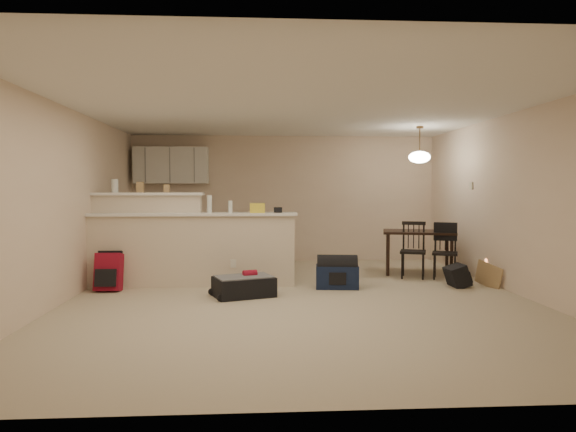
{
  "coord_description": "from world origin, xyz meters",
  "views": [
    {
      "loc": [
        -0.55,
        -6.74,
        1.44
      ],
      "look_at": [
        -0.1,
        0.7,
        1.05
      ],
      "focal_mm": 32.0,
      "sensor_mm": 36.0,
      "label": 1
    }
  ],
  "objects": [
    {
      "name": "suitcase",
      "position": [
        -0.73,
        0.11,
        0.13
      ],
      "size": [
        0.89,
        0.73,
        0.26
      ],
      "primitive_type": "cube",
      "rotation": [
        0.0,
        0.0,
        0.35
      ],
      "color": "black",
      "rests_on": "ground"
    },
    {
      "name": "upper_cabinets",
      "position": [
        -2.2,
        3.32,
        1.9
      ],
      "size": [
        1.4,
        0.34,
        0.7
      ],
      "primitive_type": "cube",
      "color": "white",
      "rests_on": "room"
    },
    {
      "name": "cardboard_sheet",
      "position": [
        2.85,
        0.55,
        0.17
      ],
      "size": [
        0.2,
        0.42,
        0.35
      ],
      "primitive_type": "cube",
      "rotation": [
        0.0,
        0.0,
        1.98
      ],
      "color": "tan",
      "rests_on": "ground"
    },
    {
      "name": "thermostat",
      "position": [
        2.98,
        1.55,
        1.5
      ],
      "size": [
        0.02,
        0.12,
        0.12
      ],
      "primitive_type": "cube",
      "color": "beige",
      "rests_on": "room"
    },
    {
      "name": "pouch",
      "position": [
        -0.24,
        0.9,
        1.13
      ],
      "size": [
        0.12,
        0.1,
        0.08
      ],
      "primitive_type": "cube",
      "color": "tan",
      "rests_on": "breakfast_bar"
    },
    {
      "name": "bottle_a",
      "position": [
        -1.25,
        0.9,
        1.22
      ],
      "size": [
        0.07,
        0.07,
        0.26
      ],
      "primitive_type": "cylinder",
      "color": "silver",
      "rests_on": "breakfast_bar"
    },
    {
      "name": "pendant_lamp",
      "position": [
        2.19,
        1.8,
        1.99
      ],
      "size": [
        0.36,
        0.36,
        0.62
      ],
      "color": "brown",
      "rests_on": "room"
    },
    {
      "name": "navy_duffel",
      "position": [
        0.61,
        0.61,
        0.17
      ],
      "size": [
        0.64,
        0.4,
        0.33
      ],
      "primitive_type": "cube",
      "rotation": [
        0.0,
        0.0,
        -0.12
      ],
      "color": "#131E3C",
      "rests_on": "ground"
    },
    {
      "name": "red_backpack",
      "position": [
        -2.65,
        0.61,
        0.27
      ],
      "size": [
        0.36,
        0.23,
        0.53
      ],
      "primitive_type": "cube",
      "rotation": [
        0.0,
        0.0,
        -0.03
      ],
      "color": "maroon",
      "rests_on": "ground"
    },
    {
      "name": "breakfast_bar",
      "position": [
        -1.76,
        0.98,
        0.61
      ],
      "size": [
        3.08,
        0.58,
        1.39
      ],
      "color": "beige",
      "rests_on": "ground"
    },
    {
      "name": "jar",
      "position": [
        -2.68,
        1.12,
        1.49
      ],
      "size": [
        0.1,
        0.1,
        0.2
      ],
      "primitive_type": "cylinder",
      "color": "silver",
      "rests_on": "breakfast_bar"
    },
    {
      "name": "bottle_b",
      "position": [
        -0.95,
        0.9,
        1.18
      ],
      "size": [
        0.06,
        0.06,
        0.18
      ],
      "primitive_type": "cylinder",
      "color": "silver",
      "rests_on": "breakfast_bar"
    },
    {
      "name": "dining_chair_far",
      "position": [
        2.46,
        1.26,
        0.44
      ],
      "size": [
        0.49,
        0.48,
        0.88
      ],
      "primitive_type": null,
      "rotation": [
        0.0,
        0.0,
        -0.38
      ],
      "color": "black",
      "rests_on": "ground"
    },
    {
      "name": "dining_chair_near",
      "position": [
        1.97,
        1.39,
        0.45
      ],
      "size": [
        0.5,
        0.49,
        0.91
      ],
      "primitive_type": null,
      "rotation": [
        0.0,
        0.0,
        -0.34
      ],
      "color": "black",
      "rests_on": "ground"
    },
    {
      "name": "kitchen_counter",
      "position": [
        -2.0,
        3.19,
        0.45
      ],
      "size": [
        1.8,
        0.6,
        0.9
      ],
      "primitive_type": "cube",
      "color": "white",
      "rests_on": "ground"
    },
    {
      "name": "small_box",
      "position": [
        -1.91,
        1.12,
        1.45
      ],
      "size": [
        0.08,
        0.06,
        0.12
      ],
      "primitive_type": "cube",
      "color": "tan",
      "rests_on": "breakfast_bar"
    },
    {
      "name": "cereal_box",
      "position": [
        -2.31,
        1.12,
        1.47
      ],
      "size": [
        0.1,
        0.07,
        0.16
      ],
      "primitive_type": "cube",
      "color": "tan",
      "rests_on": "breakfast_bar"
    },
    {
      "name": "dining_table",
      "position": [
        2.19,
        1.8,
        0.64
      ],
      "size": [
        1.33,
        1.04,
        0.73
      ],
      "rotation": [
        0.0,
        0.0,
        -0.24
      ],
      "color": "black",
      "rests_on": "ground"
    },
    {
      "name": "bag_lump",
      "position": [
        -0.54,
        0.9,
        1.16
      ],
      "size": [
        0.22,
        0.18,
        0.14
      ],
      "primitive_type": "cube",
      "color": "tan",
      "rests_on": "breakfast_bar"
    },
    {
      "name": "room",
      "position": [
        0.0,
        0.0,
        1.25
      ],
      "size": [
        7.0,
        7.02,
        2.5
      ],
      "color": "#BAAB8F",
      "rests_on": "ground"
    },
    {
      "name": "black_daypack",
      "position": [
        2.4,
        0.61,
        0.16
      ],
      "size": [
        0.26,
        0.36,
        0.31
      ],
      "primitive_type": "cube",
      "rotation": [
        0.0,
        0.0,
        1.59
      ],
      "color": "black",
      "rests_on": "ground"
    }
  ]
}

